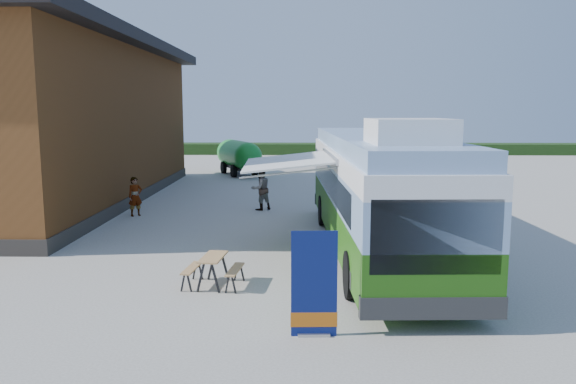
{
  "coord_description": "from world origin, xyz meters",
  "views": [
    {
      "loc": [
        0.79,
        -15.7,
        4.23
      ],
      "look_at": [
        0.45,
        3.47,
        1.4
      ],
      "focal_mm": 35.0,
      "sensor_mm": 36.0,
      "label": 1
    }
  ],
  "objects_px": {
    "bus": "(376,188)",
    "person_a": "(135,197)",
    "picnic_table": "(213,264)",
    "person_b": "(261,189)",
    "banner": "(314,294)",
    "slurry_tanker": "(239,155)"
  },
  "relations": [
    {
      "from": "bus",
      "to": "person_a",
      "type": "xyz_separation_m",
      "value": [
        -8.81,
        5.45,
        -1.14
      ]
    },
    {
      "from": "picnic_table",
      "to": "person_b",
      "type": "xyz_separation_m",
      "value": [
        0.46,
        10.4,
        0.35
      ]
    },
    {
      "from": "banner",
      "to": "picnic_table",
      "type": "xyz_separation_m",
      "value": [
        -2.34,
        2.97,
        -0.27
      ]
    },
    {
      "from": "picnic_table",
      "to": "person_b",
      "type": "distance_m",
      "value": 10.41
    },
    {
      "from": "person_a",
      "to": "person_b",
      "type": "height_order",
      "value": "person_b"
    },
    {
      "from": "person_b",
      "to": "slurry_tanker",
      "type": "bearing_deg",
      "value": -115.49
    },
    {
      "from": "bus",
      "to": "person_a",
      "type": "height_order",
      "value": "bus"
    },
    {
      "from": "slurry_tanker",
      "to": "person_b",
      "type": "bearing_deg",
      "value": -103.03
    },
    {
      "from": "bus",
      "to": "banner",
      "type": "height_order",
      "value": "bus"
    },
    {
      "from": "person_b",
      "to": "bus",
      "type": "bearing_deg",
      "value": 83.83
    },
    {
      "from": "banner",
      "to": "person_a",
      "type": "relative_size",
      "value": 1.29
    },
    {
      "from": "bus",
      "to": "slurry_tanker",
      "type": "relative_size",
      "value": 2.35
    },
    {
      "from": "slurry_tanker",
      "to": "person_a",
      "type": "bearing_deg",
      "value": -123.48
    },
    {
      "from": "banner",
      "to": "picnic_table",
      "type": "height_order",
      "value": "banner"
    },
    {
      "from": "slurry_tanker",
      "to": "bus",
      "type": "bearing_deg",
      "value": -95.77
    },
    {
      "from": "bus",
      "to": "person_b",
      "type": "bearing_deg",
      "value": 117.41
    },
    {
      "from": "bus",
      "to": "person_b",
      "type": "distance_m",
      "value": 7.99
    },
    {
      "from": "banner",
      "to": "picnic_table",
      "type": "bearing_deg",
      "value": 126.24
    },
    {
      "from": "bus",
      "to": "person_b",
      "type": "relative_size",
      "value": 7.27
    },
    {
      "from": "person_b",
      "to": "slurry_tanker",
      "type": "distance_m",
      "value": 13.1
    },
    {
      "from": "picnic_table",
      "to": "slurry_tanker",
      "type": "relative_size",
      "value": 0.25
    },
    {
      "from": "banner",
      "to": "bus",
      "type": "bearing_deg",
      "value": 70.69
    }
  ]
}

